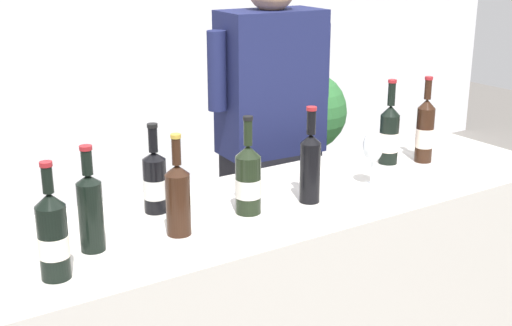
# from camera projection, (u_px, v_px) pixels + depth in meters

# --- Properties ---
(wall_back) EXTENTS (8.00, 0.10, 2.80)m
(wall_back) POSITION_uv_depth(u_px,v_px,m) (47.00, 3.00, 4.32)
(wall_back) COLOR white
(wall_back) RESTS_ON ground_plane
(counter) EXTENTS (2.27, 0.64, 0.92)m
(counter) POSITION_uv_depth(u_px,v_px,m) (285.00, 315.00, 2.53)
(counter) COLOR beige
(counter) RESTS_ON ground_plane
(wine_bottle_0) EXTENTS (0.08, 0.08, 0.34)m
(wine_bottle_0) POSITION_uv_depth(u_px,v_px,m) (389.00, 134.00, 2.74)
(wine_bottle_0) COLOR black
(wine_bottle_0) RESTS_ON counter
(wine_bottle_1) EXTENTS (0.08, 0.08, 0.32)m
(wine_bottle_1) POSITION_uv_depth(u_px,v_px,m) (53.00, 236.00, 1.79)
(wine_bottle_1) COLOR black
(wine_bottle_1) RESTS_ON counter
(wine_bottle_2) EXTENTS (0.07, 0.07, 0.31)m
(wine_bottle_2) POSITION_uv_depth(u_px,v_px,m) (90.00, 209.00, 1.95)
(wine_bottle_2) COLOR black
(wine_bottle_2) RESTS_ON counter
(wine_bottle_3) EXTENTS (0.07, 0.07, 0.35)m
(wine_bottle_3) POSITION_uv_depth(u_px,v_px,m) (425.00, 131.00, 2.75)
(wine_bottle_3) COLOR black
(wine_bottle_3) RESTS_ON counter
(wine_bottle_4) EXTENTS (0.08, 0.08, 0.30)m
(wine_bottle_4) POSITION_uv_depth(u_px,v_px,m) (155.00, 181.00, 2.24)
(wine_bottle_4) COLOR black
(wine_bottle_4) RESTS_ON counter
(wine_bottle_5) EXTENTS (0.07, 0.07, 0.33)m
(wine_bottle_5) POSITION_uv_depth(u_px,v_px,m) (310.00, 165.00, 2.32)
(wine_bottle_5) COLOR black
(wine_bottle_5) RESTS_ON counter
(wine_bottle_6) EXTENTS (0.09, 0.09, 0.33)m
(wine_bottle_6) POSITION_uv_depth(u_px,v_px,m) (248.00, 179.00, 2.23)
(wine_bottle_6) COLOR black
(wine_bottle_6) RESTS_ON counter
(wine_bottle_7) EXTENTS (0.08, 0.08, 0.32)m
(wine_bottle_7) POSITION_uv_depth(u_px,v_px,m) (178.00, 197.00, 2.06)
(wine_bottle_7) COLOR black
(wine_bottle_7) RESTS_ON counter
(wine_glass) EXTENTS (0.07, 0.07, 0.21)m
(wine_glass) POSITION_uv_depth(u_px,v_px,m) (373.00, 148.00, 2.47)
(wine_glass) COLOR silver
(wine_glass) RESTS_ON counter
(person_server) EXTENTS (0.61, 0.27, 1.69)m
(person_server) POSITION_uv_depth(u_px,v_px,m) (270.00, 159.00, 3.15)
(person_server) COLOR black
(person_server) RESTS_ON ground_plane
(potted_shrub) EXTENTS (0.55, 0.51, 1.15)m
(potted_shrub) POSITION_uv_depth(u_px,v_px,m) (294.00, 117.00, 3.96)
(potted_shrub) COLOR brown
(potted_shrub) RESTS_ON ground_plane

